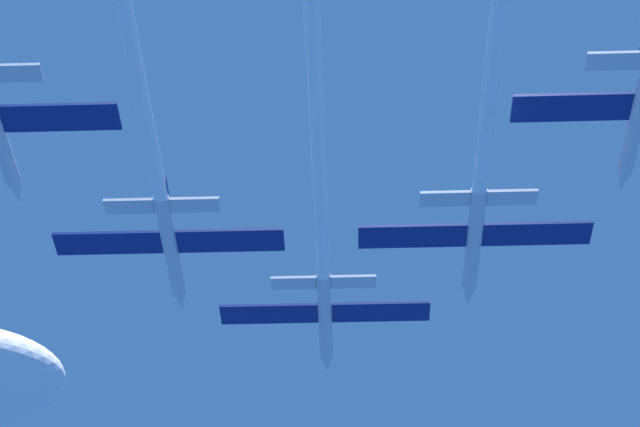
{
  "coord_description": "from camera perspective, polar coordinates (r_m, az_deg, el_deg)",
  "views": [
    {
      "loc": [
        1.55,
        -64.19,
        -49.4
      ],
      "look_at": [
        -0.04,
        -12.05,
        0.0
      ],
      "focal_mm": 62.08,
      "sensor_mm": 36.0,
      "label": 1
    }
  ],
  "objects": [
    {
      "name": "jet_lead",
      "position": [
        69.15,
        -0.1,
        2.89
      ],
      "size": [
        15.24,
        53.43,
        2.52
      ],
      "color": "silver"
    },
    {
      "name": "jet_left_wing",
      "position": [
        62.92,
        -9.7,
        8.52
      ],
      "size": [
        15.24,
        54.96,
        2.52
      ],
      "color": "silver"
    },
    {
      "name": "jet_right_wing",
      "position": [
        64.38,
        8.77,
        6.47
      ],
      "size": [
        15.24,
        46.8,
        2.52
      ],
      "color": "silver"
    }
  ]
}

